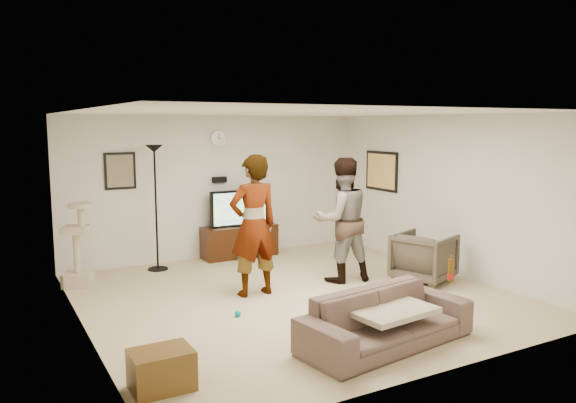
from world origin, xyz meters
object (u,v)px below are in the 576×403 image
tv (239,208)px  person_right (342,220)px  tv_stand (240,241)px  cat_tree (76,245)px  beer_bottle (451,270)px  armchair (424,257)px  person_left (254,225)px  floor_lamp (156,208)px  side_table (161,370)px  sofa (386,319)px

tv → person_right: size_ratio=0.58×
tv_stand → cat_tree: (-2.82, -0.52, 0.34)m
person_right → beer_bottle: size_ratio=7.45×
cat_tree → person_right: (3.53, -1.64, 0.32)m
person_right → armchair: size_ratio=2.31×
person_left → armchair: (2.52, -0.64, -0.61)m
person_right → armchair: (1.06, -0.64, -0.56)m
floor_lamp → person_left: 2.13m
tv → armchair: bearing=-57.7°
person_right → side_table: person_right is taller
beer_bottle → armchair: size_ratio=0.31×
tv → side_table: bearing=-122.1°
tv → beer_bottle: size_ratio=4.31×
armchair → side_table: 4.70m
cat_tree → tv: bearing=10.4°
tv → beer_bottle: 4.52m
tv_stand → beer_bottle: beer_bottle is taller
floor_lamp → cat_tree: 1.38m
person_right → side_table: (-3.40, -2.13, -0.75)m
tv → person_right: bearing=-71.9°
tv_stand → side_table: 5.06m
person_left → side_table: (-1.94, -2.13, -0.79)m
floor_lamp → person_left: size_ratio=1.04×
side_table → tv: bearing=57.9°
tv_stand → person_left: size_ratio=0.69×
floor_lamp → beer_bottle: 4.81m
beer_bottle → side_table: beer_bottle is taller
tv → side_table: tv is taller
tv → beer_bottle: (0.61, -4.47, -0.17)m
tv_stand → armchair: armchair is taller
side_table → beer_bottle: bearing=-3.2°
floor_lamp → sofa: floor_lamp is taller
cat_tree → floor_lamp: bearing=14.5°
sofa → side_table: bearing=167.7°
tv → floor_lamp: size_ratio=0.53×
floor_lamp → beer_bottle: floor_lamp is taller
floor_lamp → sofa: size_ratio=1.02×
beer_bottle → side_table: bearing=176.8°
person_right → sofa: (-1.01, -2.31, -0.64)m
floor_lamp → person_right: 2.99m
person_right → sofa: 2.60m
floor_lamp → sofa: 4.52m
sofa → armchair: (2.07, 1.67, 0.08)m
beer_bottle → floor_lamp: bearing=116.6°
tv_stand → sofa: sofa is taller
tv_stand → side_table: (-2.69, -4.29, -0.10)m
tv → floor_lamp: bearing=-173.2°
tv_stand → cat_tree: bearing=-169.6°
person_left → person_right: 1.46m
tv_stand → floor_lamp: floor_lamp is taller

